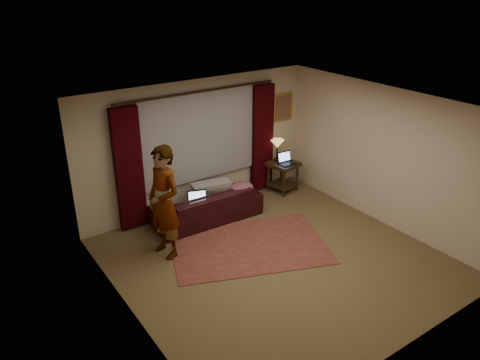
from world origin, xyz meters
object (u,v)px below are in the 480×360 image
Objects in this scene: end_table at (283,177)px; person at (164,203)px; sofa at (207,200)px; laptop_sofa at (198,200)px; laptop_table at (288,159)px; tiffany_lamp at (277,150)px.

person is (-3.22, -0.83, 0.64)m from end_table.
sofa is 5.30× the size of laptop_sofa.
laptop_table is 0.19× the size of person.
person reaches higher than laptop_sofa.
laptop_sofa is 1.09× the size of laptop_table.
tiffany_lamp is 3.35m from person.
laptop_table is (2.06, 0.08, 0.36)m from sofa.
person reaches higher than sofa.
laptop_table is at bearing 93.37° from person.
sofa is 1.46m from person.
sofa is 0.35m from laptop_sofa.
laptop_table reaches higher than laptop_sofa.
laptop_sofa is 2.36m from laptop_table.
sofa is at bearing -175.62° from laptop_table.
end_table is 0.47m from laptop_table.
person is at bearing -162.31° from tiffany_lamp.
tiffany_lamp is at bearing 98.82° from end_table.
tiffany_lamp reaches higher than laptop_sofa.
tiffany_lamp reaches higher than sofa.
person is at bearing 30.25° from sofa.
sofa is 3.17× the size of end_table.
laptop_sofa is 0.60× the size of end_table.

